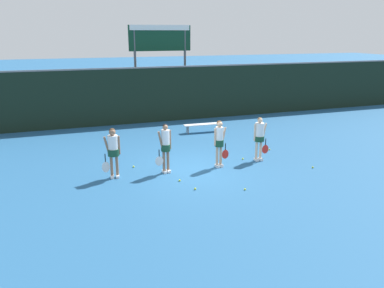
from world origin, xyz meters
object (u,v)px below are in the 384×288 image
at_px(player_0, 113,148).
at_px(tennis_ball_2, 245,189).
at_px(bench_courtside, 203,125).
at_px(tennis_ball_0, 270,149).
at_px(tennis_ball_4, 313,167).
at_px(tennis_ball_3, 243,159).
at_px(tennis_ball_5, 180,180).
at_px(player_2, 219,140).
at_px(player_1, 165,145).
at_px(player_3, 259,135).
at_px(tennis_ball_6, 134,167).
at_px(scoreboard, 160,46).
at_px(tennis_ball_1, 195,189).

distance_m(player_0, tennis_ball_2, 4.71).
height_order(bench_courtside, tennis_ball_0, bench_courtside).
relative_size(tennis_ball_0, tennis_ball_4, 1.01).
bearing_deg(tennis_ball_4, tennis_ball_3, 139.34).
bearing_deg(tennis_ball_5, tennis_ball_2, -38.48).
bearing_deg(player_0, bench_courtside, 51.17).
relative_size(player_2, tennis_ball_2, 27.62).
bearing_deg(player_1, bench_courtside, 49.01).
distance_m(player_3, tennis_ball_2, 3.30).
relative_size(tennis_ball_2, tennis_ball_3, 0.95).
bearing_deg(tennis_ball_2, tennis_ball_0, 49.92).
bearing_deg(tennis_ball_0, player_0, -171.36).
relative_size(tennis_ball_0, tennis_ball_6, 0.95).
distance_m(scoreboard, tennis_ball_5, 11.58).
distance_m(player_2, tennis_ball_3, 1.67).
relative_size(tennis_ball_2, tennis_ball_6, 0.92).
xyz_separation_m(player_0, player_1, (1.84, -0.11, -0.01)).
relative_size(player_3, tennis_ball_3, 25.75).
relative_size(scoreboard, player_3, 3.05).
xyz_separation_m(scoreboard, player_3, (1.50, -9.49, -3.14)).
xyz_separation_m(scoreboard, tennis_ball_0, (2.63, -8.45, -4.15)).
bearing_deg(player_2, player_1, 171.98).
bearing_deg(player_3, tennis_ball_1, -150.60).
bearing_deg(tennis_ball_6, player_1, -41.38).
relative_size(player_3, tennis_ball_0, 26.10).
bearing_deg(tennis_ball_1, player_1, 104.37).
xyz_separation_m(scoreboard, tennis_ball_5, (-2.15, -10.60, -4.15)).
relative_size(scoreboard, bench_courtside, 2.63).
height_order(scoreboard, tennis_ball_3, scoreboard).
height_order(tennis_ball_2, tennis_ball_3, tennis_ball_3).
relative_size(bench_courtside, tennis_ball_2, 31.39).
xyz_separation_m(tennis_ball_0, tennis_ball_1, (-4.52, -3.00, 0.00)).
relative_size(bench_courtside, tennis_ball_5, 28.53).
height_order(scoreboard, tennis_ball_6, scoreboard).
distance_m(scoreboard, tennis_ball_2, 12.72).
distance_m(player_3, tennis_ball_6, 5.05).
height_order(scoreboard, player_0, scoreboard).
relative_size(scoreboard, player_2, 2.98).
bearing_deg(bench_courtside, player_3, -81.49).
bearing_deg(player_2, tennis_ball_5, -159.64).
height_order(scoreboard, tennis_ball_4, scoreboard).
relative_size(scoreboard, player_1, 2.95).
xyz_separation_m(bench_courtside, tennis_ball_0, (1.63, -3.88, -0.34)).
height_order(player_2, tennis_ball_3, player_2).
bearing_deg(tennis_ball_2, player_2, 87.98).
bearing_deg(player_0, player_1, 4.38).
bearing_deg(player_0, tennis_ball_6, 52.02).
height_order(player_1, tennis_ball_2, player_1).
xyz_separation_m(player_1, player_2, (2.07, -0.06, 0.01)).
bearing_deg(scoreboard, tennis_ball_6, -111.29).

